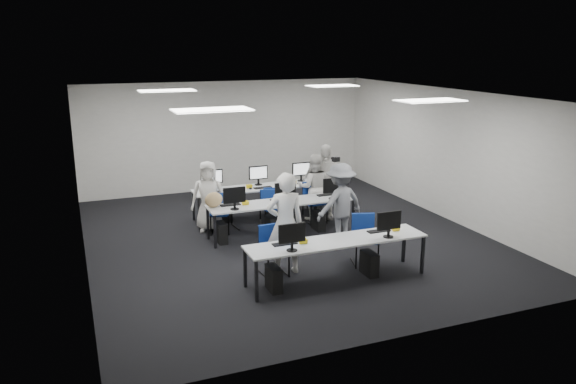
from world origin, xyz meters
name	(u,v)px	position (x,y,z in m)	size (l,w,h in m)	color
room	(286,168)	(0.00, 0.00, 1.50)	(9.00, 9.02, 3.00)	black
ceiling_panels	(286,95)	(0.00, 0.00, 2.98)	(5.20, 4.60, 0.02)	white
desk_front	(337,243)	(0.00, -2.40, 0.68)	(3.20, 0.70, 0.73)	silver
desk_mid	(282,204)	(0.00, 0.20, 0.68)	(3.20, 0.70, 0.73)	silver
desk_back	(261,189)	(0.00, 1.60, 0.68)	(3.20, 0.70, 0.73)	silver
equipment_front	(327,263)	(-0.19, -2.42, 0.36)	(2.51, 0.41, 1.19)	#0C3FA4
equipment_mid	(274,220)	(-0.19, 0.18, 0.36)	(2.91, 0.41, 1.19)	white
equipment_back	(268,201)	(0.19, 1.62, 0.36)	(2.91, 0.41, 1.19)	white
chair_0	(274,259)	(-0.92, -1.76, 0.28)	(0.46, 0.49, 0.88)	navy
chair_1	(364,248)	(0.83, -1.89, 0.29)	(0.57, 0.60, 0.92)	navy
chair_2	(220,220)	(-1.21, 0.85, 0.27)	(0.52, 0.54, 0.84)	navy
chair_3	(273,215)	(0.00, 0.78, 0.27)	(0.52, 0.55, 0.85)	navy
chair_4	(314,210)	(1.01, 0.77, 0.29)	(0.46, 0.50, 0.91)	navy
chair_5	(227,217)	(-1.01, 0.99, 0.28)	(0.47, 0.51, 0.89)	navy
chair_6	(269,212)	(0.00, 1.07, 0.26)	(0.52, 0.55, 0.84)	navy
chair_7	(313,207)	(1.10, 1.04, 0.26)	(0.44, 0.48, 0.83)	navy
handbag	(214,200)	(-1.45, 0.34, 0.89)	(0.38, 0.24, 0.31)	tan
student_0	(285,223)	(-0.70, -1.76, 0.92)	(0.67, 0.44, 1.84)	#BBB9B0
student_1	(314,187)	(1.07, 0.94, 0.77)	(0.75, 0.59, 1.55)	#BBB9B0
student_2	(208,196)	(-1.38, 1.06, 0.77)	(0.75, 0.49, 1.54)	#BBB9B0
student_3	(324,182)	(1.34, 0.95, 0.88)	(1.03, 0.43, 1.76)	#BBB9B0
photographer	(340,203)	(0.93, -0.68, 0.83)	(1.07, 0.62, 1.66)	gray
dslr_camera	(336,159)	(0.89, -0.50, 1.72)	(0.14, 0.18, 0.10)	black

